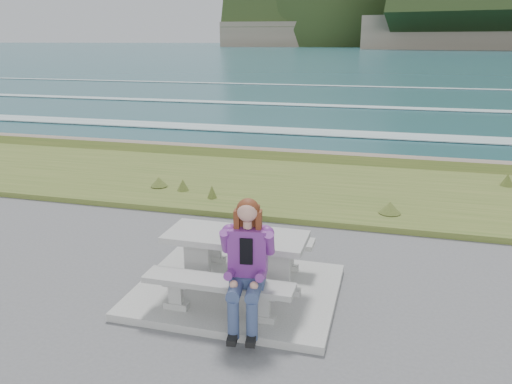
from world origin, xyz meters
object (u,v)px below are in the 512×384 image
bench_landward (218,288)px  seated_woman (246,282)px  picnic_table (236,246)px  bench_seaward (251,243)px

bench_landward → seated_woman: size_ratio=1.23×
bench_landward → picnic_table: bearing=90.0°
bench_landward → seated_woman: seated_woman is taller
bench_landward → bench_seaward: size_ratio=1.00×
seated_woman → picnic_table: bearing=106.4°
seated_woman → bench_seaward: bearing=95.9°
bench_landward → bench_seaward: 1.40m
bench_seaward → seated_woman: seated_woman is taller
bench_seaward → bench_landward: bearing=-90.0°
picnic_table → seated_woman: seated_woman is taller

